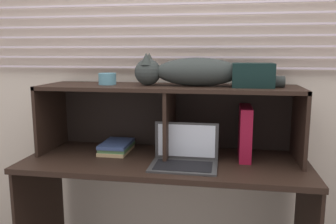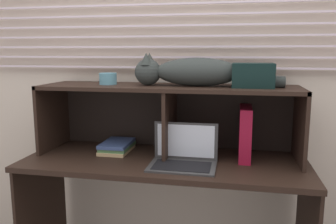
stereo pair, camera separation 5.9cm
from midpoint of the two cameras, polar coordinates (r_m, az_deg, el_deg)
name	(u,v)px [view 2 (the right image)]	position (r m, az deg, el deg)	size (l,w,h in m)	color
back_panel_with_blinds	(175,70)	(2.25, 1.98, 6.89)	(4.40, 0.08, 2.50)	beige
desk	(165,183)	(2.04, 0.27, -11.57)	(1.60, 0.62, 0.77)	black
hutch_shelf_unit	(169,104)	(2.06, 1.04, 1.29)	(1.50, 0.39, 0.41)	black
cat	(189,72)	(1.99, 4.40, 6.57)	(0.84, 0.18, 0.19)	#2E3432
laptop	(183,157)	(1.89, 3.46, -7.39)	(0.36, 0.25, 0.22)	#373737
binder_upright	(245,133)	(2.02, 13.36, -3.37)	(0.06, 0.26, 0.30)	maroon
book_stack	(117,146)	(2.16, -7.61, -5.63)	(0.17, 0.26, 0.06)	tan
small_basket	(108,79)	(2.11, -9.05, 5.42)	(0.10, 0.10, 0.07)	#5691A3
storage_box	(253,75)	(1.98, 14.59, 5.87)	(0.22, 0.19, 0.13)	black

